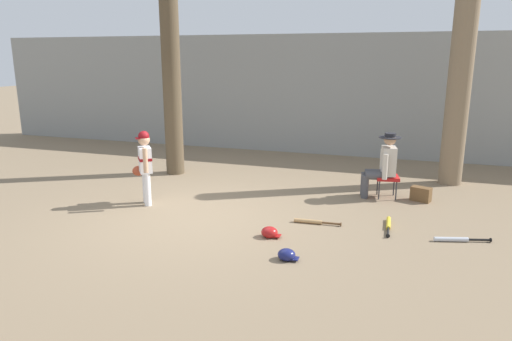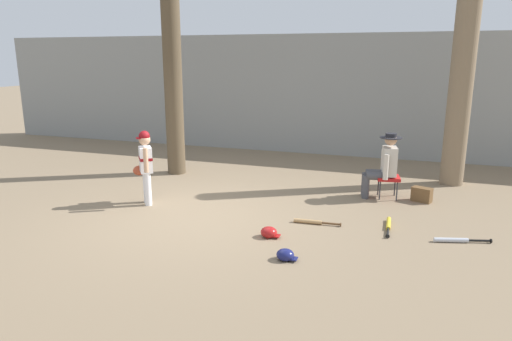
{
  "view_description": "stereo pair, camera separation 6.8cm",
  "coord_description": "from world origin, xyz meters",
  "views": [
    {
      "loc": [
        3.18,
        -6.47,
        2.54
      ],
      "look_at": [
        0.9,
        0.42,
        0.75
      ],
      "focal_mm": 32.56,
      "sensor_mm": 36.0,
      "label": 1
    },
    {
      "loc": [
        3.24,
        -6.45,
        2.54
      ],
      "look_at": [
        0.9,
        0.42,
        0.75
      ],
      "focal_mm": 32.56,
      "sensor_mm": 36.0,
      "label": 2
    }
  ],
  "objects": [
    {
      "name": "bat_wood_tan",
      "position": [
        1.86,
        0.29,
        0.03
      ],
      "size": [
        0.74,
        0.1,
        0.07
      ],
      "color": "tan",
      "rests_on": "ground"
    },
    {
      "name": "folding_stool",
      "position": [
        2.88,
        2.09,
        0.36
      ],
      "size": [
        0.46,
        0.46,
        0.41
      ],
      "color": "red",
      "rests_on": "ground"
    },
    {
      "name": "tree_near_player",
      "position": [
        -1.69,
        2.52,
        2.8
      ],
      "size": [
        0.52,
        0.52,
        6.11
      ],
      "color": "brown",
      "rests_on": "ground"
    },
    {
      "name": "batting_helmet_red",
      "position": [
        1.39,
        -0.45,
        0.07
      ],
      "size": [
        0.29,
        0.22,
        0.17
      ],
      "color": "#A81919",
      "rests_on": "ground"
    },
    {
      "name": "bat_aluminum_silver",
      "position": [
        3.93,
        0.21,
        0.03
      ],
      "size": [
        0.78,
        0.27,
        0.07
      ],
      "color": "#B7BCC6",
      "rests_on": "ground"
    },
    {
      "name": "seated_spectator",
      "position": [
        2.79,
        2.08,
        0.64
      ],
      "size": [
        0.68,
        0.54,
        1.2
      ],
      "color": "#47474C",
      "rests_on": "ground"
    },
    {
      "name": "handbag_beside_stool",
      "position": [
        3.49,
        2.05,
        0.13
      ],
      "size": [
        0.38,
        0.29,
        0.26
      ],
      "primitive_type": "cube",
      "rotation": [
        0.0,
        0.0,
        -0.36
      ],
      "color": "brown",
      "rests_on": "ground"
    },
    {
      "name": "young_ballplayer",
      "position": [
        -1.12,
        0.36,
        0.74
      ],
      "size": [
        0.53,
        0.49,
        1.31
      ],
      "color": "white",
      "rests_on": "ground"
    },
    {
      "name": "tree_behind_spectator",
      "position": [
        4.06,
        3.52,
        1.75
      ],
      "size": [
        0.75,
        0.75,
        4.25
      ],
      "color": "#7F6B51",
      "rests_on": "ground"
    },
    {
      "name": "concrete_back_wall",
      "position": [
        0.0,
        5.74,
        1.55
      ],
      "size": [
        18.0,
        0.36,
        3.1
      ],
      "primitive_type": "cube",
      "color": "gray",
      "rests_on": "ground"
    },
    {
      "name": "batting_helmet_navy",
      "position": [
        1.82,
        -1.12,
        0.07
      ],
      "size": [
        0.27,
        0.21,
        0.16
      ],
      "color": "navy",
      "rests_on": "ground"
    },
    {
      "name": "bat_yellow_trainer",
      "position": [
        3.0,
        0.53,
        0.03
      ],
      "size": [
        0.09,
        0.78,
        0.07
      ],
      "color": "yellow",
      "rests_on": "ground"
    },
    {
      "name": "ground_plane",
      "position": [
        0.0,
        0.0,
        0.0
      ],
      "size": [
        60.0,
        60.0,
        0.0
      ],
      "primitive_type": "plane",
      "color": "#7F6B51"
    }
  ]
}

